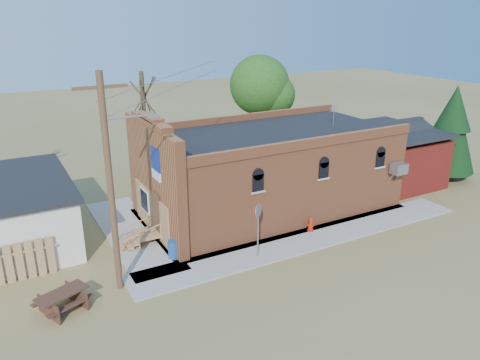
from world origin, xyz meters
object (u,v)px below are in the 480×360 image
brick_bar (266,171)px  fire_hydrant (311,224)px  trash_barrel (174,249)px  stop_sign (258,216)px  utility_pole (111,181)px  picnic_table (63,299)px

brick_bar → fire_hydrant: 4.35m
fire_hydrant → trash_barrel: bearing=163.7°
brick_bar → stop_sign: bearing=-125.1°
utility_pole → fire_hydrant: size_ratio=11.53×
fire_hydrant → stop_sign: stop_sign is taller
brick_bar → picnic_table: brick_bar is taller
brick_bar → utility_pole: utility_pole is taller
utility_pole → brick_bar: bearing=23.7°
stop_sign → trash_barrel: stop_sign is taller
trash_barrel → stop_sign: bearing=-27.7°
utility_pole → fire_hydrant: utility_pole is taller
fire_hydrant → picnic_table: (-12.61, -0.96, 0.06)m
brick_bar → utility_pole: bearing=-156.3°
fire_hydrant → utility_pole: bearing=172.0°
brick_bar → fire_hydrant: (0.41, -3.90, -1.87)m
stop_sign → picnic_table: 8.89m
fire_hydrant → picnic_table: 12.65m
brick_bar → utility_pole: (-9.79, -4.29, 2.43)m
trash_barrel → picnic_table: size_ratio=0.37×
fire_hydrant → stop_sign: (-3.88, -1.04, 1.73)m
utility_pole → fire_hydrant: bearing=2.2°
picnic_table → trash_barrel: bearing=-3.5°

